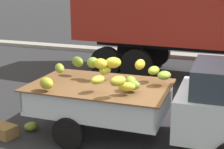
% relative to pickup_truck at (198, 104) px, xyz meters
% --- Properties ---
extents(ground, '(220.00, 220.00, 0.00)m').
position_rel_pickup_truck_xyz_m(ground, '(-1.14, -0.13, -0.89)').
color(ground, '#28282B').
extents(curb_strip, '(80.00, 0.80, 0.16)m').
position_rel_pickup_truck_xyz_m(curb_strip, '(-1.14, 8.36, -0.81)').
color(curb_strip, gray).
rests_on(curb_strip, ground).
extents(pickup_truck, '(5.13, 2.04, 1.70)m').
position_rel_pickup_truck_xyz_m(pickup_truck, '(0.00, 0.00, 0.00)').
color(pickup_truck, silver).
rests_on(pickup_truck, ground).
extents(fallen_banana_bunch_near_tailgate, '(0.38, 0.38, 0.18)m').
position_rel_pickup_truck_xyz_m(fallen_banana_bunch_near_tailgate, '(-3.46, -0.53, -0.80)').
color(fallen_banana_bunch_near_tailgate, olive).
rests_on(fallen_banana_bunch_near_tailgate, ground).
extents(produce_crate, '(0.58, 0.45, 0.25)m').
position_rel_pickup_truck_xyz_m(produce_crate, '(-3.82, -0.99, -0.77)').
color(produce_crate, olive).
rests_on(produce_crate, ground).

